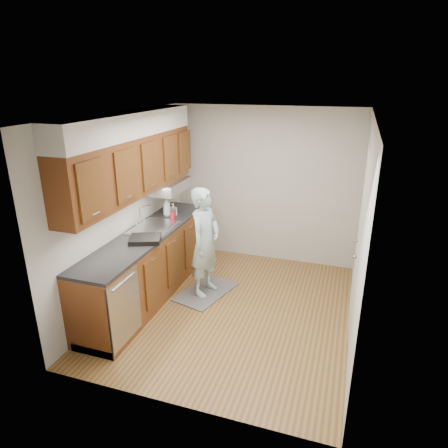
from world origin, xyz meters
name	(u,v)px	position (x,y,z in m)	size (l,w,h in m)	color
floor	(232,309)	(0.00, 0.00, 0.00)	(3.50, 3.50, 0.00)	olive
ceiling	(233,115)	(0.00, 0.00, 2.50)	(3.50, 3.50, 0.00)	white
wall_left	(125,209)	(-1.50, 0.00, 1.25)	(0.02, 3.50, 2.50)	#B4B2A9
wall_right	(361,235)	(1.50, 0.00, 1.25)	(0.02, 3.50, 2.50)	#B4B2A9
wall_back	(264,186)	(0.00, 1.75, 1.25)	(3.00, 0.02, 2.50)	#B4B2A9
counter	(149,263)	(-1.20, 0.00, 0.49)	(0.64, 2.80, 1.30)	brown
upper_cabinets	(134,157)	(-1.33, 0.05, 1.95)	(0.47, 2.80, 1.21)	brown
closet_door	(358,243)	(1.49, 0.30, 1.02)	(0.02, 1.22, 2.05)	silver
floor_mat	(206,292)	(-0.48, 0.30, 0.01)	(0.54, 0.91, 0.02)	slate
person	(205,235)	(-0.48, 0.30, 0.88)	(0.61, 0.41, 1.73)	#A6C8CA
soap_bottle_a	(167,207)	(-1.25, 0.73, 1.08)	(0.11, 0.11, 0.29)	silver
soap_bottle_b	(173,209)	(-1.17, 0.79, 1.03)	(0.08, 0.08, 0.18)	silver
soda_can	(173,216)	(-1.08, 0.58, 1.01)	(0.07, 0.07, 0.13)	red
steel_can	(174,211)	(-1.15, 0.76, 1.01)	(0.07, 0.07, 0.13)	#A5A5AA
dish_rack	(145,239)	(-1.07, -0.27, 0.97)	(0.38, 0.32, 0.06)	black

